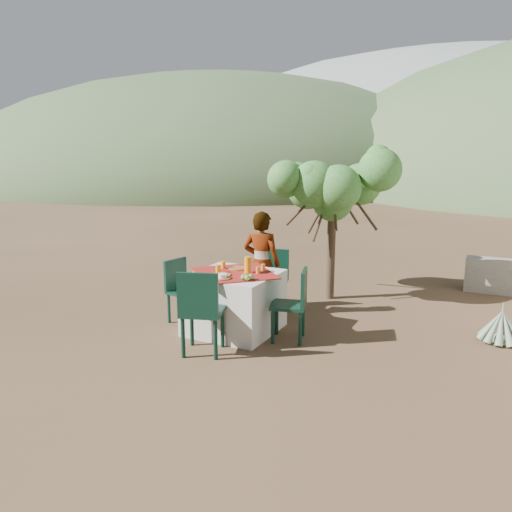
# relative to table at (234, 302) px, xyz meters

# --- Properties ---
(ground) EXTENTS (160.00, 160.00, 0.00)m
(ground) POSITION_rel_table_xyz_m (0.16, 0.06, -0.38)
(ground) COLOR #3E2B1C
(ground) RESTS_ON ground
(table) EXTENTS (1.30, 1.30, 0.76)m
(table) POSITION_rel_table_xyz_m (0.00, 0.00, 0.00)
(table) COLOR silver
(table) RESTS_ON ground
(chair_far) EXTENTS (0.45, 0.45, 0.87)m
(chair_far) POSITION_rel_table_xyz_m (0.05, 1.06, 0.10)
(chair_far) COLOR black
(chair_far) RESTS_ON ground
(chair_near) EXTENTS (0.57, 0.57, 0.98)m
(chair_near) POSITION_rel_table_xyz_m (0.06, -0.86, 0.16)
(chair_near) COLOR black
(chair_near) RESTS_ON ground
(chair_left) EXTENTS (0.45, 0.45, 0.84)m
(chair_left) POSITION_rel_table_xyz_m (-0.81, 0.01, 0.09)
(chair_left) COLOR black
(chair_left) RESTS_ON ground
(chair_right) EXTENTS (0.50, 0.50, 0.88)m
(chair_right) POSITION_rel_table_xyz_m (0.81, 0.03, 0.11)
(chair_right) COLOR black
(chair_right) RESTS_ON ground
(person) EXTENTS (0.56, 0.39, 1.46)m
(person) POSITION_rel_table_xyz_m (0.02, 0.74, 0.35)
(person) COLOR #8C6651
(person) RESTS_ON ground
(shrub_tree) EXTENTS (1.73, 1.69, 2.03)m
(shrub_tree) POSITION_rel_table_xyz_m (0.69, 1.99, 1.22)
(shrub_tree) COLOR #3F2F1F
(shrub_tree) RESTS_ON ground
(agave) EXTENTS (0.52, 0.53, 0.56)m
(agave) POSITION_rel_table_xyz_m (3.04, 1.10, -0.19)
(agave) COLOR gray
(agave) RESTS_ON ground
(hill_near_left) EXTENTS (40.00, 40.00, 16.00)m
(hill_near_left) POSITION_rel_table_xyz_m (-17.84, 30.06, -0.38)
(hill_near_left) COLOR #364C2A
(hill_near_left) RESTS_ON ground
(hill_far_center) EXTENTS (60.00, 60.00, 24.00)m
(hill_far_center) POSITION_rel_table_xyz_m (-3.84, 52.06, -0.38)
(hill_far_center) COLOR slate
(hill_far_center) RESTS_ON ground
(plate_far) EXTENTS (0.24, 0.24, 0.01)m
(plate_far) POSITION_rel_table_xyz_m (-0.06, 0.21, 0.39)
(plate_far) COLOR brown
(plate_far) RESTS_ON table
(plate_near) EXTENTS (0.23, 0.23, 0.01)m
(plate_near) POSITION_rel_table_xyz_m (-0.07, -0.19, 0.39)
(plate_near) COLOR brown
(plate_near) RESTS_ON table
(glass_far) EXTENTS (0.06, 0.06, 0.09)m
(glass_far) POSITION_rel_table_xyz_m (-0.23, 0.14, 0.43)
(glass_far) COLOR orange
(glass_far) RESTS_ON table
(glass_near) EXTENTS (0.06, 0.06, 0.10)m
(glass_near) POSITION_rel_table_xyz_m (-0.18, -0.09, 0.43)
(glass_near) COLOR orange
(glass_near) RESTS_ON table
(juice_pitcher) EXTENTS (0.09, 0.09, 0.20)m
(juice_pitcher) POSITION_rel_table_xyz_m (0.16, 0.08, 0.48)
(juice_pitcher) COLOR orange
(juice_pitcher) RESTS_ON table
(bowl_plate) EXTENTS (0.22, 0.22, 0.01)m
(bowl_plate) POSITION_rel_table_xyz_m (0.02, -0.33, 0.39)
(bowl_plate) COLOR brown
(bowl_plate) RESTS_ON table
(white_bowl) EXTENTS (0.12, 0.12, 0.04)m
(white_bowl) POSITION_rel_table_xyz_m (0.02, -0.33, 0.42)
(white_bowl) COLOR white
(white_bowl) RESTS_ON bowl_plate
(jar_left) EXTENTS (0.05, 0.05, 0.08)m
(jar_left) POSITION_rel_table_xyz_m (0.29, 0.09, 0.42)
(jar_left) COLOR orange
(jar_left) RESTS_ON table
(jar_right) EXTENTS (0.05, 0.05, 0.09)m
(jar_right) POSITION_rel_table_xyz_m (0.28, 0.26, 0.42)
(jar_right) COLOR orange
(jar_right) RESTS_ON table
(napkin_holder) EXTENTS (0.08, 0.06, 0.09)m
(napkin_holder) POSITION_rel_table_xyz_m (0.18, 0.08, 0.43)
(napkin_holder) COLOR white
(napkin_holder) RESTS_ON table
(fruit_cluster) EXTENTS (0.14, 0.13, 0.07)m
(fruit_cluster) POSITION_rel_table_xyz_m (0.31, -0.25, 0.42)
(fruit_cluster) COLOR olive
(fruit_cluster) RESTS_ON table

